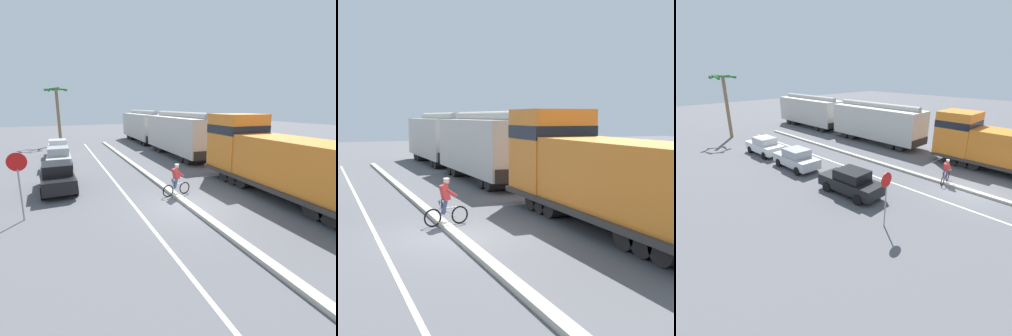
{
  "view_description": "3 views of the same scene",
  "coord_description": "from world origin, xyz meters",
  "views": [
    {
      "loc": [
        -5.51,
        -10.57,
        4.67
      ],
      "look_at": [
        -0.04,
        2.35,
        1.36
      ],
      "focal_mm": 28.0,
      "sensor_mm": 36.0,
      "label": 1
    },
    {
      "loc": [
        -4.07,
        -14.49,
        3.91
      ],
      "look_at": [
        2.7,
        2.22,
        1.9
      ],
      "focal_mm": 50.0,
      "sensor_mm": 36.0,
      "label": 2
    },
    {
      "loc": [
        -16.34,
        -5.52,
        7.34
      ],
      "look_at": [
        -4.45,
        6.84,
        0.89
      ],
      "focal_mm": 28.0,
      "sensor_mm": 36.0,
      "label": 3
    }
  ],
  "objects": [
    {
      "name": "palm_tree_near",
      "position": [
        -5.18,
        24.86,
        5.21
      ],
      "size": [
        2.62,
        2.77,
        7.03
      ],
      "color": "#846647",
      "rests_on": "ground"
    },
    {
      "name": "parked_car_black",
      "position": [
        -5.7,
        4.92,
        0.82
      ],
      "size": [
        1.97,
        4.27,
        1.62
      ],
      "color": "black",
      "rests_on": "ground"
    },
    {
      "name": "lane_stripe",
      "position": [
        -2.4,
        6.0,
        0.0
      ],
      "size": [
        0.14,
        36.0,
        0.01
      ],
      "primitive_type": "cube",
      "color": "silver",
      "rests_on": "ground"
    },
    {
      "name": "hopper_car_lead",
      "position": [
        5.24,
        11.92,
        2.08
      ],
      "size": [
        2.9,
        10.6,
        4.18
      ],
      "color": "beige",
      "rests_on": "ground"
    },
    {
      "name": "ground_plane",
      "position": [
        0.0,
        0.0,
        0.0
      ],
      "size": [
        120.0,
        120.0,
        0.0
      ],
      "primitive_type": "plane",
      "color": "#56565B"
    },
    {
      "name": "cyclist",
      "position": [
        0.11,
        1.59,
        0.82
      ],
      "size": [
        1.7,
        0.52,
        1.71
      ],
      "color": "black",
      "rests_on": "ground"
    },
    {
      "name": "parked_car_silver",
      "position": [
        -5.54,
        11.12,
        0.82
      ],
      "size": [
        1.85,
        4.21,
        1.62
      ],
      "color": "#B7BABF",
      "rests_on": "ground"
    },
    {
      "name": "median_curb",
      "position": [
        0.0,
        6.0,
        0.08
      ],
      "size": [
        0.36,
        36.0,
        0.16
      ],
      "primitive_type": "cube",
      "color": "#B2AD9E",
      "rests_on": "ground"
    },
    {
      "name": "stop_sign",
      "position": [
        -7.1,
        1.21,
        2.02
      ],
      "size": [
        0.76,
        0.08,
        2.88
      ],
      "color": "gray",
      "rests_on": "ground"
    },
    {
      "name": "hopper_car_middle",
      "position": [
        5.24,
        23.52,
        2.08
      ],
      "size": [
        2.9,
        10.6,
        4.18
      ],
      "color": "beige",
      "rests_on": "ground"
    },
    {
      "name": "locomotive",
      "position": [
        5.24,
        -0.24,
        1.8
      ],
      "size": [
        3.1,
        11.61,
        4.2
      ],
      "color": "orange",
      "rests_on": "ground"
    },
    {
      "name": "parked_car_white",
      "position": [
        -5.52,
        16.24,
        0.82
      ],
      "size": [
        1.9,
        4.23,
        1.62
      ],
      "color": "silver",
      "rests_on": "ground"
    }
  ]
}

